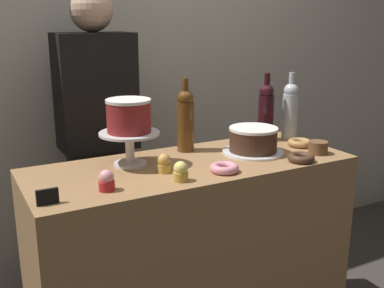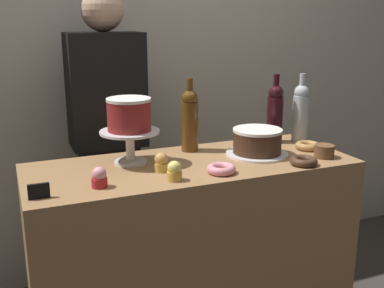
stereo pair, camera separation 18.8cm
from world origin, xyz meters
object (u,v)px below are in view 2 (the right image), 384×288
at_px(cake_stand_pedestal, 130,141).
at_px(donut_chocolate, 304,161).
at_px(white_layer_cake, 129,114).
at_px(donut_maple, 308,146).
at_px(cupcake_strawberry, 99,178).
at_px(barista_figure, 109,147).
at_px(wine_bottle_amber, 190,119).
at_px(donut_pink, 221,169).
at_px(cupcake_caramel, 161,163).
at_px(cupcake_lemon, 174,171).
at_px(wine_bottle_dark_red, 275,112).
at_px(wine_bottle_clear, 301,112).
at_px(cookie_stack, 324,151).
at_px(price_sign_chalkboard, 39,191).
at_px(chocolate_round_cake, 257,141).

xyz_separation_m(cake_stand_pedestal, donut_chocolate, (0.64, -0.29, -0.08)).
distance_m(white_layer_cake, donut_maple, 0.83).
distance_m(cupcake_strawberry, barista_figure, 0.72).
relative_size(wine_bottle_amber, donut_pink, 2.91).
bearing_deg(cupcake_caramel, wine_bottle_amber, 47.12).
bearing_deg(white_layer_cake, barista_figure, 88.89).
height_order(cupcake_caramel, cupcake_lemon, same).
distance_m(wine_bottle_dark_red, cupcake_caramel, 0.69).
xyz_separation_m(wine_bottle_clear, cupcake_strawberry, (-1.02, -0.27, -0.11)).
height_order(wine_bottle_clear, cupcake_strawberry, wine_bottle_clear).
height_order(wine_bottle_dark_red, cookie_stack, wine_bottle_dark_red).
bearing_deg(white_layer_cake, price_sign_chalkboard, -145.43).
bearing_deg(donut_maple, chocolate_round_cake, 177.71).
bearing_deg(wine_bottle_amber, white_layer_cake, -164.11).
bearing_deg(cupcake_caramel, cupcake_strawberry, -161.56).
bearing_deg(cupcake_caramel, donut_chocolate, -14.29).
relative_size(wine_bottle_dark_red, cupcake_caramel, 4.38).
height_order(cake_stand_pedestal, cupcake_strawberry, cake_stand_pedestal).
bearing_deg(cupcake_lemon, chocolate_round_cake, 21.42).
relative_size(wine_bottle_amber, price_sign_chalkboard, 4.65).
height_order(donut_pink, cookie_stack, cookie_stack).
height_order(cake_stand_pedestal, wine_bottle_amber, wine_bottle_amber).
xyz_separation_m(wine_bottle_dark_red, donut_maple, (0.07, -0.17, -0.13)).
distance_m(cake_stand_pedestal, cookie_stack, 0.82).
xyz_separation_m(wine_bottle_amber, donut_pink, (-0.01, -0.34, -0.13)).
relative_size(donut_maple, barista_figure, 0.07).
bearing_deg(chocolate_round_cake, wine_bottle_amber, 144.58).
height_order(white_layer_cake, barista_figure, barista_figure).
xyz_separation_m(chocolate_round_cake, wine_bottle_amber, (-0.24, 0.17, 0.08)).
xyz_separation_m(cupcake_strawberry, donut_maple, (0.97, 0.13, -0.02)).
bearing_deg(wine_bottle_clear, cupcake_strawberry, -165.25).
bearing_deg(wine_bottle_amber, cupcake_lemon, -120.12).
height_order(chocolate_round_cake, donut_maple, chocolate_round_cake).
bearing_deg(white_layer_cake, donut_maple, -7.13).
xyz_separation_m(wine_bottle_clear, price_sign_chalkboard, (-1.23, -0.30, -0.12)).
bearing_deg(white_layer_cake, wine_bottle_clear, 2.59).
bearing_deg(wine_bottle_amber, donut_chocolate, -47.01).
relative_size(donut_pink, cookie_stack, 1.33).
height_order(white_layer_cake, wine_bottle_clear, wine_bottle_clear).
relative_size(cupcake_lemon, barista_figure, 0.05).
relative_size(price_sign_chalkboard, barista_figure, 0.04).
bearing_deg(donut_pink, cookie_stack, 2.29).
height_order(cake_stand_pedestal, cupcake_lemon, cake_stand_pedestal).
relative_size(cake_stand_pedestal, price_sign_chalkboard, 3.45).
height_order(donut_pink, price_sign_chalkboard, price_sign_chalkboard).
bearing_deg(cookie_stack, cupcake_caramel, 172.85).
height_order(wine_bottle_dark_red, cupcake_lemon, wine_bottle_dark_red).
height_order(white_layer_cake, donut_chocolate, white_layer_cake).
distance_m(cupcake_caramel, cookie_stack, 0.71).
height_order(chocolate_round_cake, cupcake_lemon, chocolate_round_cake).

